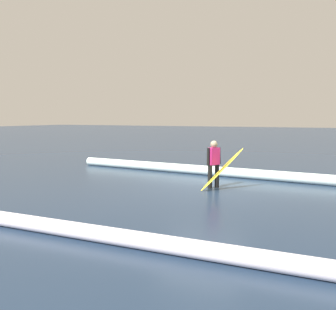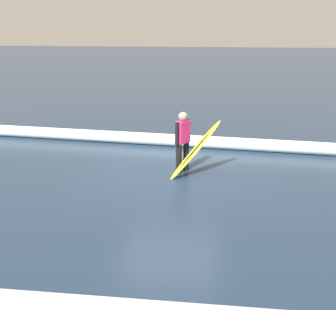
# 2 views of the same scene
# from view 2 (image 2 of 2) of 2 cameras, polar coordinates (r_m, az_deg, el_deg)

# --- Properties ---
(ground_plane) EXTENTS (141.51, 141.51, 0.00)m
(ground_plane) POSITION_cam_2_polar(r_m,az_deg,el_deg) (9.58, 0.20, -2.73)
(ground_plane) COLOR #1F2F45
(surfer) EXTENTS (0.35, 0.49, 1.49)m
(surfer) POSITION_cam_2_polar(r_m,az_deg,el_deg) (9.50, 2.14, 2.36)
(surfer) COLOR black
(surfer) RESTS_ON ground_plane
(surfboard) EXTENTS (1.23, 0.96, 1.30)m
(surfboard) POSITION_cam_2_polar(r_m,az_deg,el_deg) (9.31, 4.02, 0.76)
(surfboard) COLOR yellow
(surfboard) RESTS_ON ground_plane
(wave_crest_foreground) EXTENTS (15.70, 1.23, 0.36)m
(wave_crest_foreground) POSITION_cam_2_polar(r_m,az_deg,el_deg) (11.62, 8.36, 1.71)
(wave_crest_foreground) COLOR white
(wave_crest_foreground) RESTS_ON ground_plane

